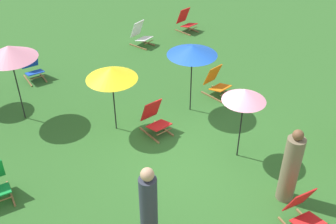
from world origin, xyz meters
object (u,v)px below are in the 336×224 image
Objects in this scene: deckchair_4 at (186,21)px; umbrella_0 at (192,50)px; deckchair_3 at (216,82)px; umbrella_4 at (111,73)px; deckchair_7 at (141,35)px; umbrella_5 at (9,52)px; person_1 at (291,168)px; person_0 at (149,210)px; umbrella_3 at (244,95)px; deckchair_5 at (155,119)px; deckchair_8 at (32,67)px; deckchair_2 at (303,212)px.

deckchair_4 is 0.45× the size of umbrella_0.
umbrella_4 is at bearing 168.40° from deckchair_3.
deckchair_7 is 5.33m from umbrella_5.
umbrella_4 is at bearing 134.97° from person_1.
deckchair_4 is at bearing 37.16° from umbrella_4.
person_0 reaches higher than deckchair_4.
umbrella_5 reaches higher than deckchair_4.
deckchair_4 is at bearing -15.49° from deckchair_7.
umbrella_5 is at bearing 129.17° from umbrella_3.
deckchair_8 is (-1.49, 4.21, 0.00)m from deckchair_5.
deckchair_3 is 1.00× the size of deckchair_8.
umbrella_4 is at bearing 114.06° from deckchair_2.
person_1 is at bearing -59.77° from umbrella_5.
deckchair_5 is (-2.32, -0.48, 0.00)m from deckchair_3.
umbrella_4 is (-3.03, -3.73, 1.17)m from deckchair_7.
deckchair_7 and deckchair_8 have the same top height.
deckchair_4 is at bearing 54.05° from umbrella_0.
deckchair_5 is at bearing -144.09° from deckchair_4.
person_1 reaches higher than deckchair_7.
umbrella_3 is 1.69m from person_1.
umbrella_5 is at bearing -174.74° from deckchair_7.
umbrella_4 is (-1.28, 4.57, 1.17)m from deckchair_2.
umbrella_0 is at bearing -176.90° from deckchair_3.
umbrella_4 is at bearing 133.60° from deckchair_5.
deckchair_4 and deckchair_7 have the same top height.
deckchair_8 is 5.00m from umbrella_0.
deckchair_4 is 6.21m from deckchair_5.
person_1 is (1.61, -3.92, -0.77)m from umbrella_4.
umbrella_5 reaches higher than umbrella_0.
deckchair_4 is 0.96× the size of deckchair_7.
deckchair_5 is at bearing -68.66° from deckchair_8.
deckchair_5 is 1.86m from umbrella_0.
umbrella_4 is 0.98× the size of person_0.
umbrella_3 is (1.01, -1.79, 1.22)m from deckchair_5.
deckchair_2 is at bearing -64.84° from umbrella_5.
deckchair_8 is at bearing 127.33° from deckchair_3.
umbrella_4 is (-1.72, 2.45, -0.05)m from umbrella_3.
deckchair_7 is at bearing 86.50° from deckchair_2.
deckchair_2 and deckchair_4 have the same top height.
deckchair_5 is at bearing -44.94° from umbrella_5.
umbrella_3 reaches higher than deckchair_8.
deckchair_8 is at bearing 102.36° from umbrella_4.
deckchair_3 is at bearing 11.37° from umbrella_0.
deckchair_8 is 3.83m from umbrella_4.
deckchair_5 is at bearing -135.67° from deckchair_7.
deckchair_5 is 1.00× the size of deckchair_8.
deckchair_2 is 0.96× the size of deckchair_7.
umbrella_3 is at bearing -97.19° from umbrella_0.
person_1 is (0.90, -3.26, 0.40)m from deckchair_5.
umbrella_5 reaches higher than person_1.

